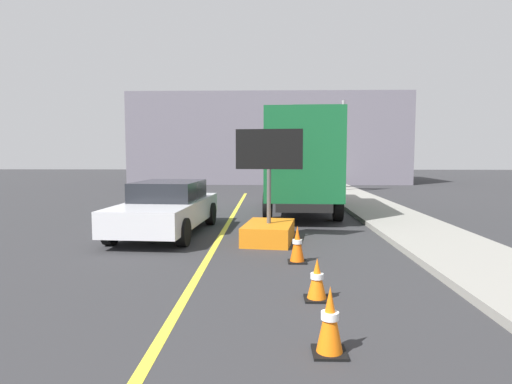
{
  "coord_description": "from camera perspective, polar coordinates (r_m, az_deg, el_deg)",
  "views": [
    {
      "loc": [
        1.23,
        0.87,
        2.11
      ],
      "look_at": [
        1.09,
        5.75,
        1.68
      ],
      "focal_mm": 30.43,
      "sensor_mm": 36.0,
      "label": 1
    }
  ],
  "objects": [
    {
      "name": "box_truck",
      "position": [
        15.73,
        5.97,
        4.11
      ],
      "size": [
        2.77,
        7.65,
        3.48
      ],
      "color": "black",
      "rests_on": "ground"
    },
    {
      "name": "arrow_board_trailer",
      "position": [
        10.46,
        1.7,
        -3.95
      ],
      "size": [
        1.6,
        1.93,
        2.7
      ],
      "color": "orange",
      "rests_on": "ground"
    },
    {
      "name": "traffic_cone_curbside",
      "position": [
        8.53,
        5.45,
        -6.87
      ],
      "size": [
        0.36,
        0.36,
        0.73
      ],
      "color": "black",
      "rests_on": "ground"
    },
    {
      "name": "traffic_cone_far_lane",
      "position": [
        6.45,
        8.01,
        -11.31
      ],
      "size": [
        0.36,
        0.36,
        0.62
      ],
      "color": "black",
      "rests_on": "ground"
    },
    {
      "name": "traffic_cone_mid_lane",
      "position": [
        4.82,
        9.68,
        -16.35
      ],
      "size": [
        0.36,
        0.36,
        0.73
      ],
      "color": "black",
      "rests_on": "ground"
    },
    {
      "name": "far_building_block",
      "position": [
        33.31,
        1.68,
        6.86
      ],
      "size": [
        19.62,
        7.43,
        6.37
      ],
      "primitive_type": "cube",
      "color": "slate",
      "rests_on": "ground"
    },
    {
      "name": "highway_guide_sign",
      "position": [
        24.16,
        9.52,
        8.06
      ],
      "size": [
        2.79,
        0.25,
        5.0
      ],
      "color": "gray",
      "rests_on": "ground"
    },
    {
      "name": "lane_center_stripe",
      "position": [
        5.68,
        -11.45,
        -16.85
      ],
      "size": [
        0.14,
        36.0,
        0.01
      ],
      "primitive_type": "cube",
      "color": "yellow",
      "rests_on": "ground"
    },
    {
      "name": "pickup_car",
      "position": [
        11.78,
        -11.58,
        -1.98
      ],
      "size": [
        2.2,
        4.85,
        1.38
      ],
      "color": "silver",
      "rests_on": "ground"
    }
  ]
}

